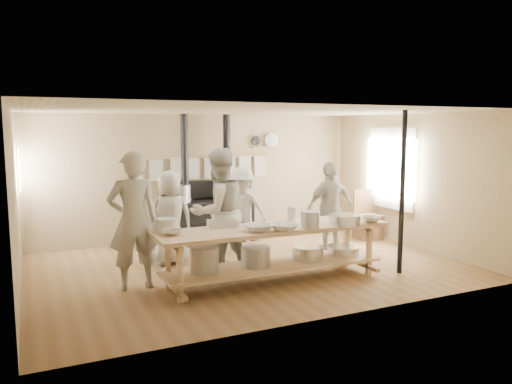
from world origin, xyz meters
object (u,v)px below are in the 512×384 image
cook_center (170,218)px  roasting_pan (222,223)px  cook_by_window (242,210)px  cook_right (330,207)px  stove (207,216)px  cook_far_left (133,221)px  prep_table (273,248)px  cook_left (218,212)px  chair (368,224)px

cook_center → roasting_pan: (0.45, -1.31, 0.09)m
cook_center → cook_by_window: 1.48m
cook_center → cook_right: size_ratio=0.95×
stove → cook_far_left: 3.20m
cook_right → cook_far_left: bearing=8.4°
roasting_pan → cook_center: bearing=109.2°
stove → cook_by_window: (0.31, -1.11, 0.28)m
prep_table → cook_left: cook_left is taller
cook_far_left → cook_by_window: 2.67m
cook_far_left → chair: bearing=-166.5°
cook_far_left → cook_by_window: size_ratio=1.26×
cook_far_left → roasting_pan: bearing=170.2°
cook_far_left → cook_center: cook_far_left is taller
cook_center → cook_by_window: cook_center is taller
stove → roasting_pan: (-0.69, -2.69, 0.38)m
cook_left → chair: bearing=-178.2°
cook_center → chair: bearing=-178.1°
stove → roasting_pan: bearing=-104.5°
stove → cook_left: bearing=-105.0°
stove → cook_far_left: bearing=-128.5°
prep_table → cook_right: 2.19m
cook_center → roasting_pan: size_ratio=3.71×
cook_center → cook_by_window: size_ratio=1.01×
stove → cook_center: stove is taller
stove → roasting_pan: size_ratio=5.98×
cook_right → cook_by_window: size_ratio=1.06×
stove → cook_by_window: 1.18m
chair → roasting_pan: size_ratio=2.37×
stove → chair: (3.16, -1.19, -0.22)m
stove → prep_table: stove is taller
cook_by_window → chair: bearing=39.8°
cook_far_left → cook_right: 3.84m
prep_table → cook_by_window: 1.95m
stove → prep_table: size_ratio=0.72×
cook_center → chair: 4.34m
roasting_pan → chair: bearing=21.2°
stove → cook_left: 2.45m
stove → chair: stove is taller
cook_left → roasting_pan: size_ratio=4.63×
prep_table → cook_center: 2.02m
cook_left → cook_by_window: 1.54m
cook_right → roasting_pan: (-2.50, -0.87, 0.05)m
chair → cook_right: bearing=-147.9°
prep_table → roasting_pan: size_ratio=8.29×
stove → cook_left: stove is taller
stove → cook_right: size_ratio=1.54×
cook_by_window → chair: cook_by_window is taller
stove → cook_far_left: size_ratio=1.30×
cook_left → chair: size_ratio=1.95×
prep_table → roasting_pan: roasting_pan is taller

